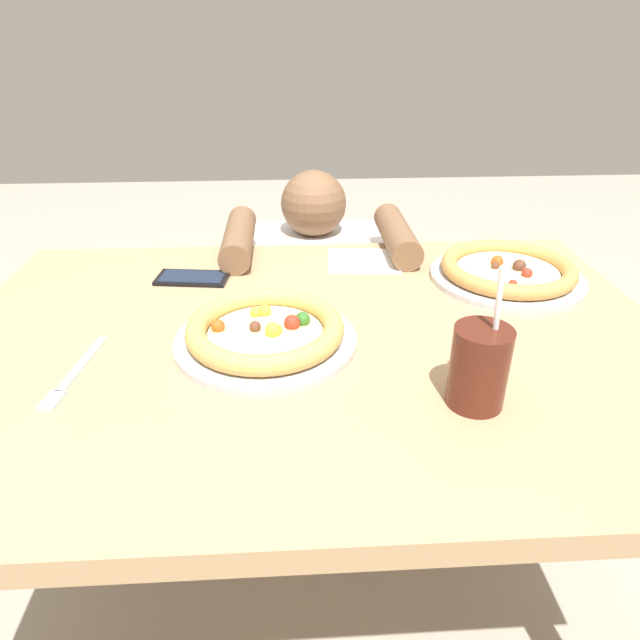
# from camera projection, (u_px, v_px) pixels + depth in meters

# --- Properties ---
(ground_plane) EXTENTS (8.00, 8.00, 0.00)m
(ground_plane) POSITION_uv_depth(u_px,v_px,m) (315.00, 606.00, 1.33)
(ground_plane) COLOR #9E9384
(dining_table) EXTENTS (1.27, 0.89, 0.75)m
(dining_table) POSITION_uv_depth(u_px,v_px,m) (313.00, 386.00, 1.03)
(dining_table) COLOR tan
(dining_table) RESTS_ON ground
(pizza_near) EXTENTS (0.31, 0.31, 0.05)m
(pizza_near) POSITION_uv_depth(u_px,v_px,m) (266.00, 332.00, 0.94)
(pizza_near) COLOR #B7B7BC
(pizza_near) RESTS_ON dining_table
(pizza_far) EXTENTS (0.32, 0.32, 0.04)m
(pizza_far) POSITION_uv_depth(u_px,v_px,m) (508.00, 271.00, 1.17)
(pizza_far) COLOR #B7B7BC
(pizza_far) RESTS_ON dining_table
(drink_cup_colored) EXTENTS (0.08, 0.08, 0.21)m
(drink_cup_colored) POSITION_uv_depth(u_px,v_px,m) (479.00, 367.00, 0.78)
(drink_cup_colored) COLOR #4C1E14
(drink_cup_colored) RESTS_ON dining_table
(paper_napkin) EXTENTS (0.17, 0.16, 0.00)m
(paper_napkin) POSITION_uv_depth(u_px,v_px,m) (364.00, 261.00, 1.27)
(paper_napkin) COLOR white
(paper_napkin) RESTS_ON dining_table
(fork) EXTENTS (0.05, 0.20, 0.00)m
(fork) POSITION_uv_depth(u_px,v_px,m) (74.00, 374.00, 0.87)
(fork) COLOR silver
(fork) RESTS_ON dining_table
(cell_phone) EXTENTS (0.16, 0.09, 0.01)m
(cell_phone) POSITION_uv_depth(u_px,v_px,m) (193.00, 278.00, 1.18)
(cell_phone) COLOR black
(cell_phone) RESTS_ON dining_table
(diner_seated) EXTENTS (0.44, 0.54, 0.88)m
(diner_seated) POSITION_uv_depth(u_px,v_px,m) (314.00, 335.00, 1.70)
(diner_seated) COLOR #333847
(diner_seated) RESTS_ON ground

